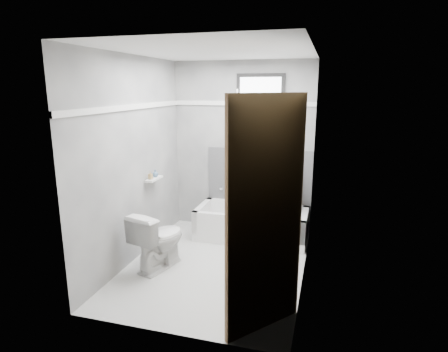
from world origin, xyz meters
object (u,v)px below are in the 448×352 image
(bathtub, at_px, (251,223))
(office_chair, at_px, (278,198))
(door, at_px, (293,235))
(toilet, at_px, (159,239))
(soap_bottle_b, at_px, (155,173))
(soap_bottle_a, at_px, (150,175))

(bathtub, distance_m, office_chair, 0.51)
(office_chair, relative_size, door, 0.46)
(toilet, bearing_deg, bathtub, -110.96)
(toilet, relative_size, soap_bottle_b, 7.15)
(soap_bottle_b, bearing_deg, toilet, -63.01)
(office_chair, relative_size, toilet, 1.34)
(office_chair, xyz_separation_m, soap_bottle_b, (-1.52, -0.56, 0.37))
(door, height_order, soap_bottle_b, door)
(bathtub, height_order, soap_bottle_b, soap_bottle_b)
(office_chair, bearing_deg, toilet, -137.48)
(bathtub, height_order, toilet, toilet)
(office_chair, height_order, soap_bottle_b, office_chair)
(toilet, xyz_separation_m, soap_bottle_b, (-0.32, 0.63, 0.62))
(bathtub, bearing_deg, toilet, -126.78)
(office_chair, distance_m, soap_bottle_b, 1.66)
(door, xyz_separation_m, soap_bottle_b, (-1.92, 1.70, -0.04))
(office_chair, distance_m, soap_bottle_a, 1.71)
(soap_bottle_a, bearing_deg, office_chair, 24.73)
(office_chair, xyz_separation_m, door, (0.40, -2.26, 0.42))
(bathtub, distance_m, door, 2.46)
(soap_bottle_b, bearing_deg, bathtub, 23.50)
(door, distance_m, soap_bottle_b, 2.57)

